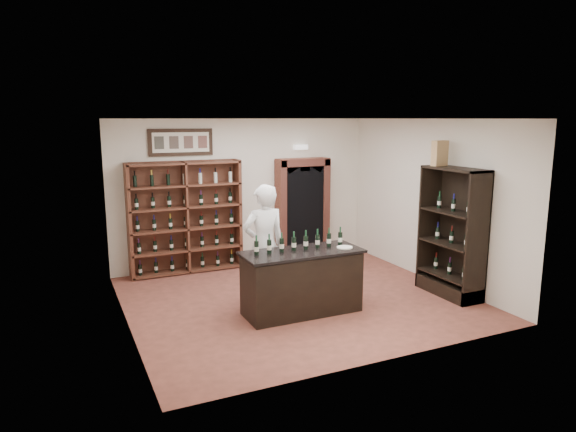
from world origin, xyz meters
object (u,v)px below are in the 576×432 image
object	(u,v)px
tasting_counter	(302,282)
wine_crate	(440,153)
side_cabinet	(452,252)
counter_bottle_0	(256,248)
wine_shelf	(185,217)
shopkeeper	(264,245)

from	to	relation	value
tasting_counter	wine_crate	distance (m)	3.28
tasting_counter	side_cabinet	bearing A→B (deg)	-6.28
side_cabinet	wine_crate	world-z (taller)	wine_crate
tasting_counter	side_cabinet	distance (m)	2.75
tasting_counter	counter_bottle_0	size ratio (longest dim) A/B	6.27
wine_shelf	tasting_counter	size ratio (longest dim) A/B	1.17
counter_bottle_0	wine_crate	distance (m)	3.63
wine_shelf	counter_bottle_0	bearing A→B (deg)	-82.42
shopkeeper	wine_crate	size ratio (longest dim) A/B	4.60
wine_shelf	counter_bottle_0	xyz separation A→B (m)	(0.38, -2.86, 0.01)
wine_crate	counter_bottle_0	bearing A→B (deg)	170.47
side_cabinet	shopkeeper	world-z (taller)	side_cabinet
tasting_counter	side_cabinet	world-z (taller)	side_cabinet
wine_shelf	wine_crate	size ratio (longest dim) A/B	5.10
wine_crate	wine_shelf	bearing A→B (deg)	133.26
side_cabinet	shopkeeper	bearing A→B (deg)	163.83
wine_shelf	tasting_counter	world-z (taller)	wine_shelf
counter_bottle_0	shopkeeper	distance (m)	0.63
counter_bottle_0	side_cabinet	world-z (taller)	side_cabinet
tasting_counter	shopkeeper	size ratio (longest dim) A/B	0.95
wine_shelf	shopkeeper	xyz separation A→B (m)	(0.71, -2.33, -0.11)
counter_bottle_0	wine_shelf	bearing A→B (deg)	97.58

